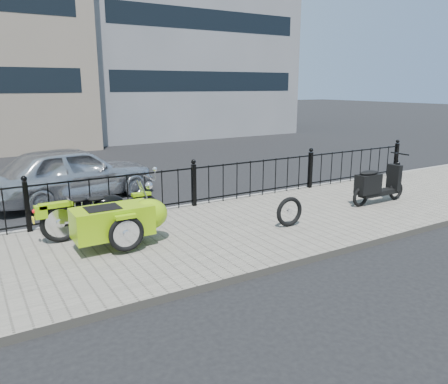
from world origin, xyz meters
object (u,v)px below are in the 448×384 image
sedan_car (72,173)px  scooter (376,185)px  motorcycle_sidecar (120,217)px  spare_tire (289,212)px

sedan_car → scooter: bearing=-139.8°
motorcycle_sidecar → scooter: 5.93m
scooter → spare_tire: scooter is taller
motorcycle_sidecar → spare_tire: bearing=-14.0°
motorcycle_sidecar → spare_tire: 3.21m
spare_tire → sedan_car: 5.62m
scooter → sedan_car: 7.33m
motorcycle_sidecar → spare_tire: size_ratio=3.85×
motorcycle_sidecar → sedan_car: size_ratio=0.56×
motorcycle_sidecar → spare_tire: (3.11, -0.78, -0.18)m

